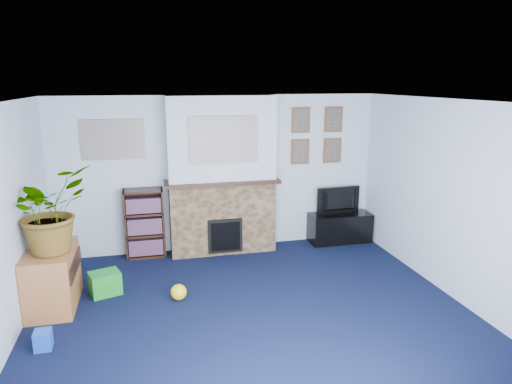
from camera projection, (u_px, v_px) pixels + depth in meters
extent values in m
cube|color=black|center=(253.00, 314.00, 5.25)|extent=(5.00, 4.50, 0.01)
cube|color=white|center=(252.00, 102.00, 4.67)|extent=(5.00, 4.50, 0.01)
cube|color=silver|center=(220.00, 174.00, 7.08)|extent=(5.00, 0.04, 2.40)
cube|color=silver|center=(334.00, 314.00, 2.83)|extent=(5.00, 0.04, 2.40)
cube|color=silver|center=(0.00, 231.00, 4.39)|extent=(0.04, 4.50, 2.40)
cube|color=silver|center=(453.00, 200.00, 5.52)|extent=(0.04, 4.50, 2.40)
cube|color=brown|center=(223.00, 217.00, 7.05)|extent=(1.60, 0.40, 1.10)
cube|color=brown|center=(221.00, 140.00, 6.76)|extent=(1.60, 0.40, 1.30)
cube|color=brown|center=(222.00, 181.00, 6.88)|extent=(1.72, 0.50, 0.05)
cube|color=brown|center=(225.00, 236.00, 6.91)|extent=(0.52, 0.08, 0.52)
cube|color=brown|center=(226.00, 237.00, 6.87)|extent=(0.44, 0.02, 0.44)
cube|color=gray|center=(224.00, 140.00, 6.55)|extent=(1.00, 0.03, 0.68)
cube|color=gray|center=(113.00, 139.00, 6.58)|extent=(0.90, 0.03, 0.58)
cube|color=brown|center=(301.00, 120.00, 7.16)|extent=(0.30, 0.03, 0.40)
cube|color=brown|center=(333.00, 119.00, 7.29)|extent=(0.30, 0.03, 0.40)
cube|color=brown|center=(300.00, 152.00, 7.28)|extent=(0.30, 0.03, 0.40)
cube|color=brown|center=(332.00, 150.00, 7.41)|extent=(0.30, 0.03, 0.40)
cube|color=black|center=(339.00, 228.00, 7.55)|extent=(1.01, 0.42, 0.48)
imported|color=black|center=(340.00, 201.00, 7.46)|extent=(0.75, 0.14, 0.43)
cube|color=black|center=(145.00, 221.00, 6.96)|extent=(0.58, 0.02, 1.05)
cube|color=black|center=(126.00, 225.00, 6.77)|extent=(0.03, 0.28, 1.05)
cube|color=black|center=(163.00, 222.00, 6.90)|extent=(0.03, 0.28, 1.05)
cube|color=black|center=(147.00, 255.00, 6.96)|extent=(0.56, 0.28, 0.03)
cube|color=black|center=(145.00, 234.00, 6.88)|extent=(0.56, 0.28, 0.03)
cube|color=black|center=(144.00, 213.00, 6.80)|extent=(0.56, 0.28, 0.03)
cube|color=black|center=(143.00, 190.00, 6.71)|extent=(0.56, 0.28, 0.03)
cube|color=black|center=(146.00, 246.00, 6.91)|extent=(0.50, 0.22, 0.24)
cube|color=black|center=(145.00, 225.00, 6.83)|extent=(0.50, 0.22, 0.24)
cube|color=black|center=(144.00, 204.00, 6.76)|extent=(0.50, 0.22, 0.22)
cube|color=#A06133|center=(53.00, 278.00, 5.35)|extent=(0.51, 0.91, 0.71)
imported|color=#26661E|center=(49.00, 210.00, 5.12)|extent=(1.13, 1.15, 0.97)
cube|color=gold|center=(224.00, 175.00, 6.85)|extent=(0.09, 0.06, 0.13)
cylinder|color=#B2BFC6|center=(245.00, 174.00, 6.92)|extent=(0.05, 0.05, 0.16)
sphere|color=gray|center=(181.00, 178.00, 6.70)|extent=(0.12, 0.12, 0.12)
cylinder|color=blue|center=(269.00, 174.00, 7.01)|extent=(0.06, 0.06, 0.11)
cube|color=#198C26|center=(105.00, 283.00, 5.71)|extent=(0.43, 0.38, 0.29)
sphere|color=yellow|center=(179.00, 293.00, 5.56)|extent=(0.20, 0.20, 0.20)
cube|color=blue|center=(43.00, 339.00, 4.54)|extent=(0.17, 0.17, 0.20)
cylinder|color=yellow|center=(55.00, 289.00, 5.70)|extent=(0.29, 0.13, 0.16)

